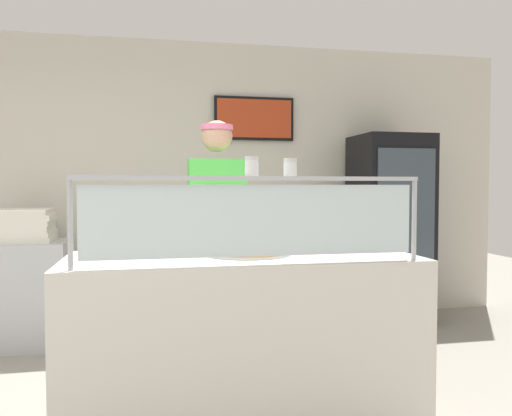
{
  "coord_description": "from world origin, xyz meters",
  "views": [
    {
      "loc": [
        0.46,
        -2.3,
        1.32
      ],
      "look_at": [
        1.01,
        0.42,
        1.2
      ],
      "focal_mm": 35.83,
      "sensor_mm": 36.0,
      "label": 1
    }
  ],
  "objects_px": {
    "pizza_box_stack": "(24,225)",
    "drink_fridge": "(390,230)",
    "worker_figure": "(218,233)",
    "pepper_flake_shaker": "(290,169)",
    "pizza_server": "(249,248)",
    "pizza_tray": "(248,251)",
    "parmesan_shaker": "(252,168)"
  },
  "relations": [
    {
      "from": "pizza_box_stack",
      "to": "drink_fridge",
      "type": "bearing_deg",
      "value": 0.77
    },
    {
      "from": "worker_figure",
      "to": "pizza_box_stack",
      "type": "bearing_deg",
      "value": 143.54
    },
    {
      "from": "pepper_flake_shaker",
      "to": "pizza_box_stack",
      "type": "xyz_separation_m",
      "value": [
        -1.68,
        2.13,
        -0.41
      ]
    },
    {
      "from": "pizza_server",
      "to": "drink_fridge",
      "type": "distance_m",
      "value": 2.52
    },
    {
      "from": "pizza_tray",
      "to": "drink_fridge",
      "type": "xyz_separation_m",
      "value": [
        1.73,
        1.81,
        -0.06
      ]
    },
    {
      "from": "pepper_flake_shaker",
      "to": "pizza_box_stack",
      "type": "bearing_deg",
      "value": 128.31
    },
    {
      "from": "pizza_server",
      "to": "pizza_box_stack",
      "type": "xyz_separation_m",
      "value": [
        -1.55,
        1.79,
        0.01
      ]
    },
    {
      "from": "pepper_flake_shaker",
      "to": "pizza_box_stack",
      "type": "height_order",
      "value": "pepper_flake_shaker"
    },
    {
      "from": "pizza_tray",
      "to": "pepper_flake_shaker",
      "type": "bearing_deg",
      "value": -69.0
    },
    {
      "from": "parmesan_shaker",
      "to": "pepper_flake_shaker",
      "type": "relative_size",
      "value": 1.09
    },
    {
      "from": "pizza_server",
      "to": "parmesan_shaker",
      "type": "distance_m",
      "value": 0.55
    },
    {
      "from": "parmesan_shaker",
      "to": "drink_fridge",
      "type": "height_order",
      "value": "drink_fridge"
    },
    {
      "from": "pizza_tray",
      "to": "pizza_box_stack",
      "type": "bearing_deg",
      "value": 131.14
    },
    {
      "from": "pizza_box_stack",
      "to": "pepper_flake_shaker",
      "type": "bearing_deg",
      "value": -51.69
    },
    {
      "from": "parmesan_shaker",
      "to": "pizza_box_stack",
      "type": "xyz_separation_m",
      "value": [
        -1.5,
        2.13,
        -0.41
      ]
    },
    {
      "from": "pizza_server",
      "to": "pepper_flake_shaker",
      "type": "distance_m",
      "value": 0.56
    },
    {
      "from": "pizza_tray",
      "to": "worker_figure",
      "type": "distance_m",
      "value": 0.69
    },
    {
      "from": "pizza_tray",
      "to": "pizza_server",
      "type": "xyz_separation_m",
      "value": [
        0.0,
        -0.02,
        0.02
      ]
    },
    {
      "from": "parmesan_shaker",
      "to": "pepper_flake_shaker",
      "type": "height_order",
      "value": "parmesan_shaker"
    },
    {
      "from": "drink_fridge",
      "to": "pepper_flake_shaker",
      "type": "bearing_deg",
      "value": -126.11
    },
    {
      "from": "parmesan_shaker",
      "to": "worker_figure",
      "type": "bearing_deg",
      "value": 91.53
    },
    {
      "from": "drink_fridge",
      "to": "pizza_server",
      "type": "bearing_deg",
      "value": -133.22
    },
    {
      "from": "drink_fridge",
      "to": "pizza_box_stack",
      "type": "height_order",
      "value": "drink_fridge"
    },
    {
      "from": "pizza_tray",
      "to": "drink_fridge",
      "type": "relative_size",
      "value": 0.26
    },
    {
      "from": "drink_fridge",
      "to": "pizza_box_stack",
      "type": "xyz_separation_m",
      "value": [
        -3.27,
        -0.04,
        0.1
      ]
    },
    {
      "from": "pizza_server",
      "to": "pepper_flake_shaker",
      "type": "relative_size",
      "value": 3.25
    },
    {
      "from": "pizza_tray",
      "to": "parmesan_shaker",
      "type": "relative_size",
      "value": 5.11
    },
    {
      "from": "pizza_tray",
      "to": "drink_fridge",
      "type": "distance_m",
      "value": 2.5
    },
    {
      "from": "pizza_server",
      "to": "worker_figure",
      "type": "distance_m",
      "value": 0.71
    },
    {
      "from": "pizza_server",
      "to": "pepper_flake_shaker",
      "type": "xyz_separation_m",
      "value": [
        0.13,
        -0.34,
        0.42
      ]
    },
    {
      "from": "parmesan_shaker",
      "to": "pepper_flake_shaker",
      "type": "distance_m",
      "value": 0.19
    },
    {
      "from": "pizza_tray",
      "to": "pizza_box_stack",
      "type": "distance_m",
      "value": 2.35
    }
  ]
}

